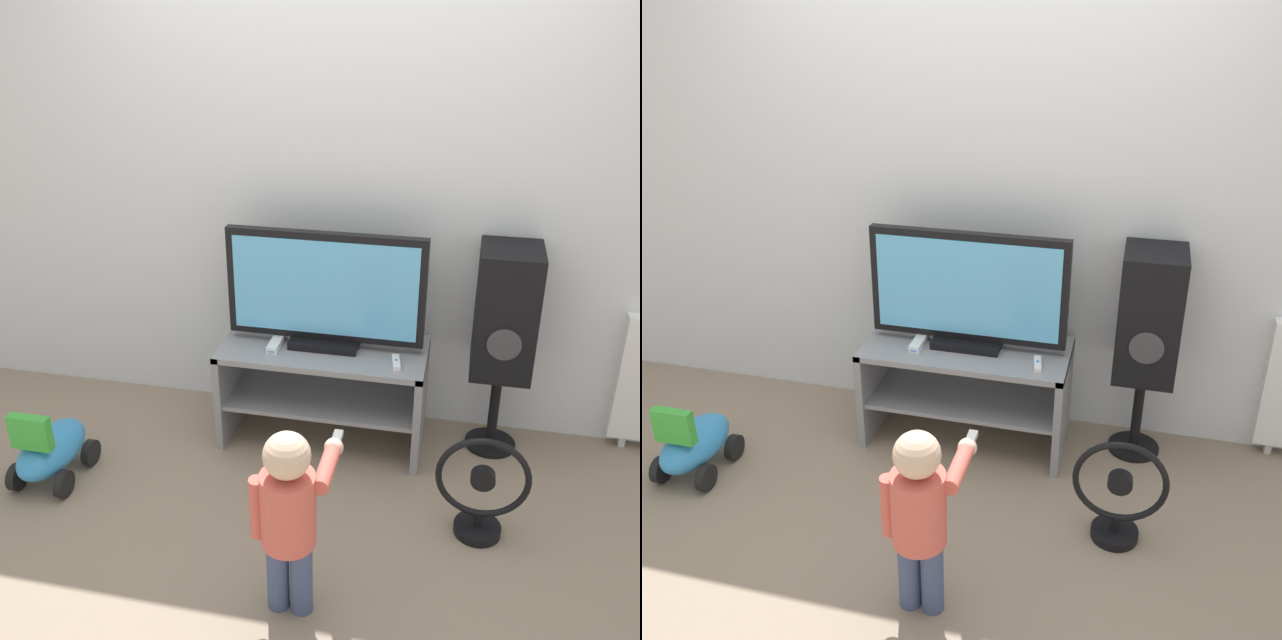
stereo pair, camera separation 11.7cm
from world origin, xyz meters
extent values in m
plane|color=gray|center=(0.00, 0.00, 0.00)|extent=(16.00, 16.00, 0.00)
cube|color=silver|center=(0.00, 0.56, 1.30)|extent=(10.00, 0.06, 2.60)
cube|color=gray|center=(0.00, 0.24, 0.51)|extent=(1.02, 0.48, 0.03)
cube|color=gray|center=(0.00, 0.24, 0.24)|extent=(0.98, 0.44, 0.02)
cube|color=gray|center=(-0.49, 0.24, 0.26)|extent=(0.04, 0.48, 0.53)
cube|color=gray|center=(0.49, 0.24, 0.26)|extent=(0.04, 0.48, 0.53)
cube|color=black|center=(0.00, 0.26, 0.55)|extent=(0.34, 0.20, 0.04)
cube|color=black|center=(0.00, 0.26, 0.84)|extent=(0.96, 0.05, 0.54)
cube|color=#59B2EA|center=(0.00, 0.23, 0.84)|extent=(0.89, 0.01, 0.47)
cube|color=white|center=(-0.23, 0.20, 0.54)|extent=(0.05, 0.19, 0.04)
cube|color=#3F8CE5|center=(-0.23, 0.10, 0.54)|extent=(0.03, 0.00, 0.01)
cube|color=white|center=(0.37, 0.13, 0.54)|extent=(0.06, 0.13, 0.02)
cylinder|color=#337FD8|center=(0.37, 0.13, 0.55)|extent=(0.01, 0.01, 0.00)
cylinder|color=#3F4C72|center=(0.07, -0.90, 0.16)|extent=(0.08, 0.08, 0.32)
cylinder|color=#3F4C72|center=(0.16, -0.90, 0.16)|extent=(0.08, 0.08, 0.32)
cylinder|color=#D1594C|center=(0.11, -0.90, 0.47)|extent=(0.20, 0.20, 0.29)
sphere|color=beige|center=(0.11, -0.90, 0.70)|extent=(0.17, 0.17, 0.17)
cylinder|color=#D1594C|center=(0.00, -0.90, 0.46)|extent=(0.06, 0.06, 0.25)
cylinder|color=#D1594C|center=(0.23, -0.78, 0.58)|extent=(0.06, 0.25, 0.06)
sphere|color=beige|center=(0.23, -0.65, 0.58)|extent=(0.07, 0.07, 0.07)
cube|color=white|center=(0.23, -0.61, 0.58)|extent=(0.03, 0.13, 0.02)
cylinder|color=black|center=(0.85, 0.34, 0.01)|extent=(0.26, 0.26, 0.02)
cylinder|color=black|center=(0.85, 0.34, 0.22)|extent=(0.05, 0.05, 0.44)
cube|color=black|center=(0.85, 0.34, 0.76)|extent=(0.28, 0.33, 0.62)
cylinder|color=#38383D|center=(0.85, 0.17, 0.66)|extent=(0.16, 0.01, 0.16)
cylinder|color=black|center=(0.80, -0.33, 0.02)|extent=(0.20, 0.20, 0.04)
cylinder|color=black|center=(0.80, -0.33, 0.07)|extent=(0.04, 0.04, 0.06)
torus|color=black|center=(0.80, -0.33, 0.29)|extent=(0.40, 0.03, 0.40)
cylinder|color=black|center=(0.80, -0.33, 0.29)|extent=(0.10, 0.05, 0.10)
ellipsoid|color=#338CD1|center=(-1.19, -0.36, 0.16)|extent=(0.24, 0.45, 0.18)
cube|color=green|center=(-1.19, -0.49, 0.33)|extent=(0.19, 0.05, 0.16)
cylinder|color=black|center=(-1.31, -0.24, 0.06)|extent=(0.04, 0.13, 0.13)
cylinder|color=black|center=(-1.07, -0.24, 0.06)|extent=(0.04, 0.13, 0.13)
cylinder|color=black|center=(-1.31, -0.49, 0.06)|extent=(0.04, 0.13, 0.13)
cylinder|color=black|center=(-1.07, -0.49, 0.06)|extent=(0.04, 0.13, 0.13)
cube|color=silver|center=(1.51, 0.49, 0.03)|extent=(0.03, 0.05, 0.06)
camera|label=1|loc=(0.65, -2.82, 2.15)|focal=40.00mm
camera|label=2|loc=(0.76, -2.79, 2.15)|focal=40.00mm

